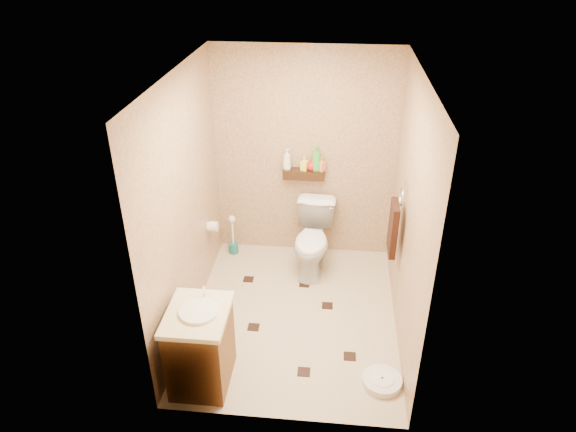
# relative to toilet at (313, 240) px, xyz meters

# --- Properties ---
(ground) EXTENTS (2.50, 2.50, 0.00)m
(ground) POSITION_rel_toilet_xyz_m (-0.13, -0.83, -0.38)
(ground) COLOR #BEB08B
(ground) RESTS_ON ground
(wall_back) EXTENTS (2.00, 0.04, 2.40)m
(wall_back) POSITION_rel_toilet_xyz_m (-0.13, 0.42, 0.82)
(wall_back) COLOR tan
(wall_back) RESTS_ON ground
(wall_front) EXTENTS (2.00, 0.04, 2.40)m
(wall_front) POSITION_rel_toilet_xyz_m (-0.13, -2.08, 0.82)
(wall_front) COLOR tan
(wall_front) RESTS_ON ground
(wall_left) EXTENTS (0.04, 2.50, 2.40)m
(wall_left) POSITION_rel_toilet_xyz_m (-1.13, -0.83, 0.82)
(wall_left) COLOR tan
(wall_left) RESTS_ON ground
(wall_right) EXTENTS (0.04, 2.50, 2.40)m
(wall_right) POSITION_rel_toilet_xyz_m (0.87, -0.83, 0.82)
(wall_right) COLOR tan
(wall_right) RESTS_ON ground
(ceiling) EXTENTS (2.00, 2.50, 0.02)m
(ceiling) POSITION_rel_toilet_xyz_m (-0.13, -0.83, 2.02)
(ceiling) COLOR silver
(ceiling) RESTS_ON wall_back
(wall_shelf) EXTENTS (0.46, 0.14, 0.10)m
(wall_shelf) POSITION_rel_toilet_xyz_m (-0.13, 0.34, 0.64)
(wall_shelf) COLOR #31200D
(wall_shelf) RESTS_ON wall_back
(floor_accents) EXTENTS (1.22, 1.40, 0.01)m
(floor_accents) POSITION_rel_toilet_xyz_m (-0.11, -0.87, -0.38)
(floor_accents) COLOR black
(floor_accents) RESTS_ON ground
(toilet) EXTENTS (0.47, 0.78, 0.76)m
(toilet) POSITION_rel_toilet_xyz_m (0.00, 0.00, 0.00)
(toilet) COLOR white
(toilet) RESTS_ON ground
(vanity) EXTENTS (0.49, 0.60, 0.85)m
(vanity) POSITION_rel_toilet_xyz_m (-0.83, -1.73, -0.01)
(vanity) COLOR brown
(vanity) RESTS_ON ground
(bathroom_scale) EXTENTS (0.44, 0.44, 0.07)m
(bathroom_scale) POSITION_rel_toilet_xyz_m (0.69, -1.64, -0.35)
(bathroom_scale) COLOR silver
(bathroom_scale) RESTS_ON ground
(toilet_brush) EXTENTS (0.11, 0.11, 0.50)m
(toilet_brush) POSITION_rel_toilet_xyz_m (-0.95, 0.24, -0.21)
(toilet_brush) COLOR #19645F
(toilet_brush) RESTS_ON ground
(towel_ring) EXTENTS (0.12, 0.30, 0.76)m
(towel_ring) POSITION_rel_toilet_xyz_m (0.78, -0.58, 0.56)
(towel_ring) COLOR silver
(towel_ring) RESTS_ON wall_right
(toilet_paper) EXTENTS (0.12, 0.11, 0.12)m
(toilet_paper) POSITION_rel_toilet_xyz_m (-1.07, -0.18, 0.22)
(toilet_paper) COLOR silver
(toilet_paper) RESTS_ON wall_left
(bottle_a) EXTENTS (0.13, 0.13, 0.24)m
(bottle_a) POSITION_rel_toilet_xyz_m (-0.32, 0.34, 0.81)
(bottle_a) COLOR silver
(bottle_a) RESTS_ON wall_shelf
(bottle_b) EXTENTS (0.09, 0.09, 0.16)m
(bottle_b) POSITION_rel_toilet_xyz_m (-0.13, 0.34, 0.77)
(bottle_b) COLOR yellow
(bottle_b) RESTS_ON wall_shelf
(bottle_c) EXTENTS (0.12, 0.12, 0.14)m
(bottle_c) POSITION_rel_toilet_xyz_m (-0.05, 0.34, 0.76)
(bottle_c) COLOR red
(bottle_c) RESTS_ON wall_shelf
(bottle_d) EXTENTS (0.13, 0.13, 0.28)m
(bottle_d) POSITION_rel_toilet_xyz_m (-0.00, 0.34, 0.83)
(bottle_d) COLOR green
(bottle_d) RESTS_ON wall_shelf
(bottle_e) EXTENTS (0.10, 0.10, 0.16)m
(bottle_e) POSITION_rel_toilet_xyz_m (0.05, 0.34, 0.77)
(bottle_e) COLOR #F37A51
(bottle_e) RESTS_ON wall_shelf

